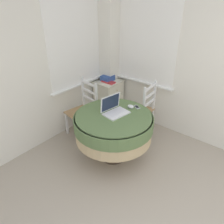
{
  "coord_description": "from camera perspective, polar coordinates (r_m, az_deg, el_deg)",
  "views": [
    {
      "loc": [
        -1.12,
        0.18,
        2.22
      ],
      "look_at": [
        1.03,
        1.93,
        0.66
      ],
      "focal_mm": 35.0,
      "sensor_mm": 36.0,
      "label": 1
    }
  ],
  "objects": [
    {
      "name": "corner_room_shell",
      "position": [
        3.02,
        3.64,
        11.19
      ],
      "size": [
        4.37,
        4.77,
        2.55
      ],
      "color": "white",
      "rests_on": "ground_plane"
    },
    {
      "name": "round_dining_table",
      "position": [
        3.04,
        0.4,
        -3.48
      ],
      "size": [
        1.1,
        1.1,
        0.73
      ],
      "color": "#4C3D2D",
      "rests_on": "ground_plane"
    },
    {
      "name": "laptop",
      "position": [
        2.99,
        0.59,
        0.66
      ],
      "size": [
        0.37,
        0.3,
        0.24
      ],
      "color": "white",
      "rests_on": "round_dining_table"
    },
    {
      "name": "computer_mouse",
      "position": [
        3.13,
        4.89,
        1.43
      ],
      "size": [
        0.06,
        0.1,
        0.05
      ],
      "color": "white",
      "rests_on": "round_dining_table"
    },
    {
      "name": "cell_phone",
      "position": [
        3.17,
        6.51,
        1.31
      ],
      "size": [
        0.1,
        0.13,
        0.01
      ],
      "color": "#B2B7BC",
      "rests_on": "round_dining_table"
    },
    {
      "name": "dining_chair_near_back_window",
      "position": [
        3.69,
        -7.44,
        0.4
      ],
      "size": [
        0.49,
        0.48,
        0.95
      ],
      "color": "#A87F51",
      "rests_on": "ground_plane"
    },
    {
      "name": "dining_chair_near_right_window",
      "position": [
        3.71,
        7.51,
        0.55
      ],
      "size": [
        0.44,
        0.46,
        0.95
      ],
      "color": "#A87F51",
      "rests_on": "ground_plane"
    },
    {
      "name": "corner_cabinet",
      "position": [
        4.29,
        -0.83,
        3.67
      ],
      "size": [
        0.49,
        0.42,
        0.71
      ],
      "color": "silver",
      "rests_on": "ground_plane"
    },
    {
      "name": "storage_box",
      "position": [
        4.15,
        -1.15,
        8.85
      ],
      "size": [
        0.22,
        0.19,
        0.1
      ],
      "color": "#2D4C93",
      "rests_on": "corner_cabinet"
    },
    {
      "name": "book_on_cabinet",
      "position": [
        4.07,
        -0.95,
        7.87
      ],
      "size": [
        0.13,
        0.25,
        0.02
      ],
      "color": "#BC3338",
      "rests_on": "corner_cabinet"
    }
  ]
}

